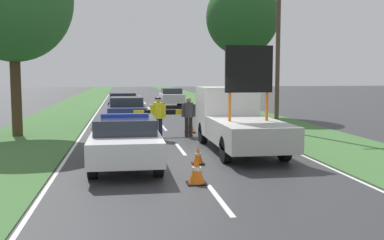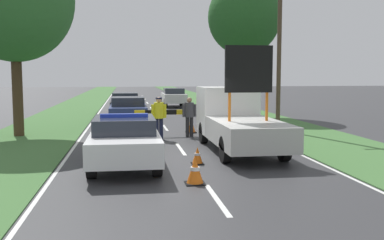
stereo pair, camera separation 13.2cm
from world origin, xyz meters
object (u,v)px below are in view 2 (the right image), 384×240
object	(u,v)px
traffic_cone_near_police	(191,125)
queued_car_sedan_black	(125,103)
road_barrier	(166,114)
utility_pole	(279,42)
traffic_cone_behind_barrier	(93,134)
roadside_tree_near_left	(244,17)
queued_car_van_white	(174,97)
traffic_cone_lane_edge	(241,125)
work_truck	(236,119)
traffic_cone_centre_front	(195,171)
police_officer	(159,114)
pedestrian_civilian	(189,114)
police_car	(125,139)
queued_car_hatch_blue	(128,110)
traffic_cone_near_truck	(197,156)

from	to	relation	value
traffic_cone_near_police	queued_car_sedan_black	bearing A→B (deg)	106.77
road_barrier	utility_pole	bearing A→B (deg)	14.50
road_barrier	traffic_cone_behind_barrier	xyz separation A→B (m)	(-2.98, -1.39, -0.61)
roadside_tree_near_left	utility_pole	xyz separation A→B (m)	(-0.33, -7.54, -2.01)
queued_car_van_white	roadside_tree_near_left	xyz separation A→B (m)	(3.54, -8.46, 5.33)
traffic_cone_lane_edge	road_barrier	bearing A→B (deg)	-174.00
work_truck	utility_pole	xyz separation A→B (m)	(3.17, 4.73, 3.06)
traffic_cone_lane_edge	queued_car_sedan_black	distance (m)	11.56
traffic_cone_centre_front	utility_pole	distance (m)	11.58
police_officer	traffic_cone_near_police	xyz separation A→B (m)	(1.58, 1.92, -0.70)
police_officer	traffic_cone_centre_front	xyz separation A→B (m)	(0.33, -7.55, -0.70)
pedestrian_civilian	roadside_tree_near_left	size ratio (longest dim) A/B	0.19
traffic_cone_near_police	roadside_tree_near_left	xyz separation A→B (m)	(4.43, 7.61, 5.80)
pedestrian_civilian	traffic_cone_lane_edge	world-z (taller)	pedestrian_civilian
police_car	work_truck	bearing A→B (deg)	30.37
traffic_cone_near_police	traffic_cone_lane_edge	distance (m)	2.26
traffic_cone_centre_front	traffic_cone_behind_barrier	size ratio (longest dim) A/B	1.06
police_car	work_truck	xyz separation A→B (m)	(3.87, 2.37, 0.29)
police_car	traffic_cone_lane_edge	distance (m)	8.34
police_officer	queued_car_van_white	size ratio (longest dim) A/B	0.44
pedestrian_civilian	queued_car_hatch_blue	bearing A→B (deg)	122.12
traffic_cone_lane_edge	queued_car_van_white	distance (m)	16.60
traffic_cone_near_police	traffic_cone_near_truck	xyz separation A→B (m)	(-0.82, -7.10, -0.08)
traffic_cone_centre_front	queued_car_van_white	distance (m)	25.63
road_barrier	traffic_cone_near_truck	bearing A→B (deg)	-81.78
pedestrian_civilian	traffic_cone_near_police	world-z (taller)	pedestrian_civilian
police_officer	pedestrian_civilian	size ratio (longest dim) A/B	1.04
queued_car_hatch_blue	police_officer	bearing A→B (deg)	102.95
work_truck	police_officer	size ratio (longest dim) A/B	3.53
police_car	police_officer	size ratio (longest dim) A/B	2.85
police_car	traffic_cone_near_truck	size ratio (longest dim) A/B	9.70
police_car	road_barrier	xyz separation A→B (m)	(1.74, 6.20, 0.15)
utility_pole	police_officer	bearing A→B (deg)	-160.73
traffic_cone_centre_front	traffic_cone_behind_barrier	xyz separation A→B (m)	(-2.92, 7.24, -0.02)
police_officer	traffic_cone_lane_edge	bearing A→B (deg)	-135.26
pedestrian_civilian	traffic_cone_near_truck	size ratio (longest dim) A/B	3.29
police_officer	traffic_cone_lane_edge	size ratio (longest dim) A/B	2.47
road_barrier	queued_car_hatch_blue	distance (m)	4.48
queued_car_sedan_black	road_barrier	bearing A→B (deg)	99.40
work_truck	roadside_tree_near_left	distance (m)	13.73
work_truck	queued_car_sedan_black	xyz separation A→B (m)	(-3.90, 14.51, -0.31)
queued_car_sedan_black	traffic_cone_near_police	bearing A→B (deg)	106.77
traffic_cone_behind_barrier	traffic_cone_lane_edge	bearing A→B (deg)	15.31
police_car	traffic_cone_near_police	size ratio (longest dim) A/B	7.41
traffic_cone_near_truck	queued_car_hatch_blue	xyz separation A→B (m)	(-1.97, 10.45, 0.54)
pedestrian_civilian	traffic_cone_near_police	size ratio (longest dim) A/B	2.51
traffic_cone_lane_edge	utility_pole	xyz separation A→B (m)	(1.90, 0.55, 3.77)
road_barrier	queued_car_hatch_blue	world-z (taller)	queued_car_hatch_blue
road_barrier	traffic_cone_lane_edge	world-z (taller)	road_barrier
queued_car_van_white	roadside_tree_near_left	bearing A→B (deg)	112.72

